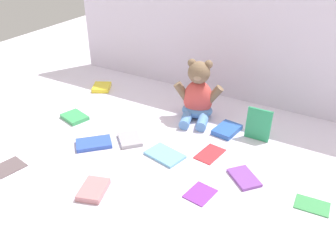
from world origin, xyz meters
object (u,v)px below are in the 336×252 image
Objects in this scene: book_case_11 at (210,153)px; book_case_12 at (9,167)px; book_case_4 at (102,87)px; book_case_7 at (312,205)px; book_case_1 at (130,139)px; book_case_9 at (227,130)px; book_case_3 at (75,117)px; book_case_5 at (94,143)px; book_case_8 at (200,193)px; book_case_0 at (258,125)px; book_case_6 at (93,190)px; book_case_2 at (165,155)px; book_case_10 at (244,178)px; teddy_bear at (198,97)px.

book_case_12 is at bearing -135.92° from book_case_11.
book_case_7 is at bearing 133.90° from book_case_4.
book_case_1 is 0.90× the size of book_case_9.
book_case_3 is 1.07× the size of book_case_7.
book_case_11 is at bearing 99.63° from book_case_9.
book_case_5 is at bearing -88.75° from book_case_7.
book_case_9 reaches higher than book_case_8.
book_case_8 is at bearing -97.71° from book_case_0.
book_case_4 reaches higher than book_case_1.
book_case_6 is (-0.33, -0.54, -0.05)m from book_case_0.
book_case_2 is 0.28m from book_case_10.
book_case_11 is at bearing -121.41° from book_case_0.
book_case_0 reaches higher than book_case_6.
book_case_12 is (-0.70, -0.34, -0.00)m from book_case_10.
book_case_0 is 1.08× the size of book_case_11.
book_case_3 is 0.92× the size of book_case_11.
book_case_8 is (0.19, -0.12, -0.00)m from book_case_2.
teddy_bear is 2.26× the size of book_case_10.
book_case_1 is 1.05× the size of book_case_12.
book_case_4 is 1.03× the size of book_case_12.
book_case_6 is (0.46, -0.60, 0.00)m from book_case_4.
book_case_3 and book_case_5 have the same top height.
book_case_12 is (-0.66, -0.59, -0.06)m from book_case_0.
book_case_10 is at bearing -17.47° from book_case_11.
book_case_7 and book_case_8 have the same top height.
book_case_9 is at bearing -122.32° from book_case_12.
book_case_7 is at bearing -173.45° from book_case_6.
book_case_9 is at bearing 99.61° from book_case_11.
book_case_1 is 0.78× the size of book_case_2.
book_case_8 is at bearing -72.93° from book_case_7.
book_case_10 reaches higher than book_case_11.
book_case_1 is at bearing 166.83° from book_case_8.
book_case_1 is at bearing -131.37° from teddy_bear.
book_case_0 reaches higher than book_case_10.
book_case_6 is at bearing -113.24° from teddy_bear.
book_case_12 is (-0.55, -0.41, -0.00)m from book_case_11.
book_case_3 is at bearing 78.84° from book_case_4.
book_case_1 is 0.30m from book_case_11.
book_case_1 and book_case_5 have the same top height.
book_case_6 is at bearing 173.27° from book_case_2.
teddy_bear reaches higher than book_case_8.
book_case_3 is (-0.43, -0.27, -0.08)m from teddy_bear.
book_case_3 is 1.08× the size of book_case_12.
book_case_10 is at bearing -73.82° from book_case_2.
book_case_8 is 0.80× the size of book_case_11.
book_case_3 is 0.92× the size of book_case_9.
book_case_5 is (0.20, -0.11, -0.00)m from book_case_3.
teddy_bear is 0.46m from book_case_5.
book_case_9 is 0.17m from book_case_11.
book_case_2 is 0.29m from book_case_9.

